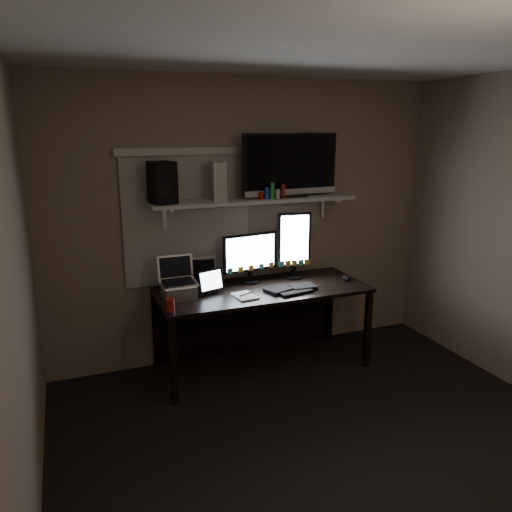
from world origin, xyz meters
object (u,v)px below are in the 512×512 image
laptop (178,279)px  tv (290,165)px  monitor_portrait (294,245)px  desk (257,303)px  keyboard (291,288)px  tablet (211,282)px  speaker (162,183)px  cup (170,305)px  game_console (217,181)px  monitor_landscape (250,258)px  mouse (346,278)px

laptop → tv: bearing=9.0°
monitor_portrait → laptop: bearing=-164.8°
desk → laptop: 0.81m
monitor_portrait → keyboard: 0.46m
tablet → tv: (0.79, 0.17, 0.92)m
laptop → tv: (1.06, 0.19, 0.86)m
tv → desk: bearing=-172.7°
laptop → speaker: bearing=105.9°
keyboard → cup: 1.07m
monitor_portrait → cup: monitor_portrait is taller
keyboard → game_console: 1.09m
desk → tablet: size_ratio=7.53×
keyboard → tablet: size_ratio=1.88×
tablet → keyboard: bearing=-30.6°
cup → laptop: bearing=64.9°
speaker → monitor_landscape: bearing=-8.9°
desk → mouse: (0.79, -0.18, 0.20)m
monitor_portrait → tablet: monitor_portrait is taller
tv → game_console: tv is taller
monitor_portrait → tablet: (-0.84, -0.16, -0.20)m
monitor_landscape → monitor_portrait: size_ratio=0.84×
desk → keyboard: size_ratio=4.02×
game_console → speaker: 0.46m
cup → game_console: (0.52, 0.47, 0.86)m
monitor_landscape → speaker: (-0.74, -0.01, 0.69)m
desk → mouse: 0.84m
game_console → laptop: bearing=-143.4°
keyboard → desk: bearing=120.6°
monitor_landscape → mouse: 0.90m
desk → mouse: bearing=-12.8°
mouse → cup: bearing=-156.1°
monitor_portrait → game_console: bearing=-175.7°
desk → monitor_landscape: monitor_landscape is taller
monitor_landscape → tablet: monitor_landscape is taller
mouse → laptop: laptop is taller
tv → speaker: size_ratio=2.71×
monitor_portrait → speaker: (-1.17, 0.00, 0.61)m
tablet → tv: tv is taller
tv → tablet: bearing=-172.6°
tablet → tv: 1.22m
laptop → speaker: 0.78m
tablet → cup: bearing=-162.3°
keyboard → laptop: bearing=162.8°
mouse → laptop: 1.53m
tv → game_console: (-0.66, 0.01, -0.11)m
desk → tv: tv is taller
keyboard → game_console: game_console is taller
mouse → laptop: (-1.52, 0.06, 0.14)m
desk → laptop: (-0.73, -0.12, 0.34)m
monitor_portrait → tablet: 0.88m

